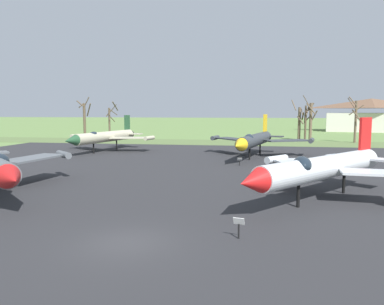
% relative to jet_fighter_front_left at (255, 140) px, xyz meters
% --- Properties ---
extents(ground_plane, '(600.00, 600.00, 0.00)m').
position_rel_jet_fighter_front_left_xyz_m(ground_plane, '(-5.51, -32.19, -2.28)').
color(ground_plane, '#607F42').
extents(asphalt_apron, '(71.70, 59.69, 0.05)m').
position_rel_jet_fighter_front_left_xyz_m(asphalt_apron, '(-5.51, -14.28, -2.25)').
color(asphalt_apron, '#28282B').
rests_on(asphalt_apron, ground).
extents(grass_verge_strip, '(131.70, 12.00, 0.06)m').
position_rel_jet_fighter_front_left_xyz_m(grass_verge_strip, '(-5.51, 21.56, -2.25)').
color(grass_verge_strip, '#566C3B').
rests_on(grass_verge_strip, ground).
extents(jet_fighter_front_left, '(13.90, 16.61, 5.43)m').
position_rel_jet_fighter_front_left_xyz_m(jet_fighter_front_left, '(0.00, 0.00, 0.00)').
color(jet_fighter_front_left, '#33383D').
rests_on(jet_fighter_front_left, ground).
extents(info_placard_front_left, '(0.53, 0.32, 0.89)m').
position_rel_jet_fighter_front_left_xyz_m(info_placard_front_left, '(-1.54, -7.44, -1.71)').
color(info_placard_front_left, black).
rests_on(info_placard_front_left, ground).
extents(jet_fighter_front_right, '(12.05, 13.98, 5.45)m').
position_rel_jet_fighter_front_left_xyz_m(jet_fighter_front_right, '(4.52, -22.29, -0.01)').
color(jet_fighter_front_right, silver).
rests_on(jet_fighter_front_right, ground).
extents(info_placard_front_right, '(0.55, 0.30, 1.06)m').
position_rel_jet_fighter_front_left_xyz_m(info_placard_front_right, '(-0.52, -30.80, -1.63)').
color(info_placard_front_right, black).
rests_on(info_placard_front_right, ground).
extents(jet_fighter_rear_left, '(13.50, 15.93, 5.24)m').
position_rel_jet_fighter_front_left_xyz_m(jet_fighter_rear_left, '(-21.47, 3.15, -0.07)').
color(jet_fighter_rear_left, '#B7B293').
rests_on(jet_fighter_rear_left, ground).
extents(bare_tree_far_left, '(3.06, 3.10, 8.91)m').
position_rel_jet_fighter_front_left_xyz_m(bare_tree_far_left, '(-36.56, 28.34, 2.08)').
color(bare_tree_far_left, brown).
rests_on(bare_tree_far_left, ground).
extents(bare_tree_left_of_center, '(2.65, 3.28, 7.92)m').
position_rel_jet_fighter_front_left_xyz_m(bare_tree_left_of_center, '(-31.32, 29.98, 1.81)').
color(bare_tree_left_of_center, brown).
rests_on(bare_tree_left_of_center, ground).
extents(bare_tree_center, '(2.89, 2.60, 8.16)m').
position_rel_jet_fighter_front_left_xyz_m(bare_tree_center, '(8.76, 30.79, 1.38)').
color(bare_tree_center, brown).
rests_on(bare_tree_center, ground).
extents(bare_tree_right_of_center, '(2.70, 2.67, 8.97)m').
position_rel_jet_fighter_front_left_xyz_m(bare_tree_right_of_center, '(9.67, 29.33, 1.59)').
color(bare_tree_right_of_center, brown).
rests_on(bare_tree_right_of_center, ground).
extents(bare_tree_far_right, '(2.43, 2.41, 7.53)m').
position_rel_jet_fighter_front_left_xyz_m(bare_tree_far_right, '(10.67, 29.00, 1.90)').
color(bare_tree_far_right, brown).
rests_on(bare_tree_far_right, ground).
extents(bare_tree_backdrop_extra, '(3.19, 3.25, 8.56)m').
position_rel_jet_fighter_front_left_xyz_m(bare_tree_backdrop_extra, '(18.13, 25.28, 2.17)').
color(bare_tree_backdrop_extra, brown).
rests_on(bare_tree_backdrop_extra, ground).
extents(visitor_building, '(27.00, 17.30, 9.40)m').
position_rel_jet_fighter_front_left_xyz_m(visitor_building, '(32.38, 66.91, 2.33)').
color(visitor_building, beige).
rests_on(visitor_building, ground).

